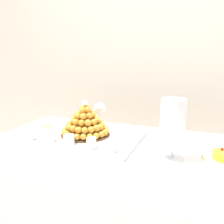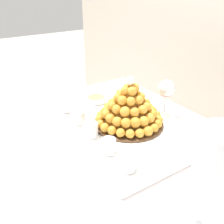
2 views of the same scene
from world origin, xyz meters
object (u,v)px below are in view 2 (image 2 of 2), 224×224
(creme_brulee_ramekin, at_px, (96,99))
(dessert_cup_mid_right, at_px, (109,146))
(dessert_cup_centre, at_px, (91,130))
(dessert_cup_mid_left, at_px, (78,117))
(dessert_cup_right, at_px, (128,163))
(dessert_cup_left, at_px, (65,106))
(wine_glass, at_px, (166,90))
(serving_tray, at_px, (119,127))
(macaron_goblet, at_px, (218,175))
(croquembouche, at_px, (129,107))

(creme_brulee_ramekin, bearing_deg, dessert_cup_mid_right, -24.78)
(dessert_cup_centre, xyz_separation_m, dessert_cup_mid_right, (0.13, -0.00, 0.00))
(dessert_cup_mid_left, xyz_separation_m, dessert_cup_right, (0.35, -0.01, -0.00))
(dessert_cup_left, xyz_separation_m, creme_brulee_ramekin, (-0.01, 0.16, -0.01))
(creme_brulee_ramekin, xyz_separation_m, wine_glass, (0.27, 0.18, 0.10))
(serving_tray, height_order, macaron_goblet, macaron_goblet)
(creme_brulee_ramekin, relative_size, macaron_goblet, 0.32)
(dessert_cup_centre, distance_m, dessert_cup_right, 0.23)
(croquembouche, distance_m, dessert_cup_left, 0.30)
(creme_brulee_ramekin, height_order, macaron_goblet, macaron_goblet)
(serving_tray, distance_m, dessert_cup_mid_left, 0.17)
(dessert_cup_mid_left, relative_size, wine_glass, 0.37)
(croquembouche, relative_size, dessert_cup_right, 5.58)
(serving_tray, relative_size, dessert_cup_left, 12.59)
(dessert_cup_mid_right, height_order, macaron_goblet, macaron_goblet)
(dessert_cup_mid_left, xyz_separation_m, dessert_cup_centre, (0.12, -0.01, 0.00))
(dessert_cup_right, xyz_separation_m, macaron_goblet, (0.27, 0.03, 0.14))
(croquembouche, xyz_separation_m, dessert_cup_mid_left, (-0.13, -0.16, -0.05))
(serving_tray, height_order, dessert_cup_right, dessert_cup_right)
(dessert_cup_mid_right, relative_size, creme_brulee_ramekin, 0.59)
(dessert_cup_left, height_order, dessert_cup_right, dessert_cup_left)
(dessert_cup_centre, height_order, wine_glass, wine_glass)
(wine_glass, bearing_deg, croquembouche, -93.51)
(dessert_cup_mid_right, distance_m, macaron_goblet, 0.41)
(serving_tray, height_order, dessert_cup_centre, dessert_cup_centre)
(dessert_cup_right, height_order, wine_glass, wine_glass)
(croquembouche, xyz_separation_m, dessert_cup_right, (0.23, -0.17, -0.05))
(croquembouche, relative_size, macaron_goblet, 1.01)
(dessert_cup_mid_left, bearing_deg, dessert_cup_mid_right, -2.00)
(dessert_cup_mid_left, bearing_deg, dessert_cup_left, 179.63)
(dessert_cup_right, relative_size, wine_glass, 0.31)
(serving_tray, xyz_separation_m, dessert_cup_centre, (-0.00, -0.13, 0.03))
(croquembouche, bearing_deg, dessert_cup_left, -146.95)
(dessert_cup_mid_right, height_order, dessert_cup_right, dessert_cup_mid_right)
(dessert_cup_left, bearing_deg, croquembouche, 33.05)
(dessert_cup_mid_right, relative_size, macaron_goblet, 0.19)
(dessert_cup_mid_left, bearing_deg, dessert_cup_centre, -3.01)
(dessert_cup_mid_right, relative_size, wine_glass, 0.32)
(dessert_cup_left, relative_size, creme_brulee_ramekin, 0.58)
(dessert_cup_mid_left, distance_m, dessert_cup_right, 0.35)
(macaron_goblet, bearing_deg, croquembouche, 163.97)
(serving_tray, bearing_deg, wine_glass, 85.53)
(serving_tray, distance_m, dessert_cup_centre, 0.13)
(dessert_cup_left, relative_size, dessert_cup_centre, 0.92)
(croquembouche, bearing_deg, serving_tray, -98.39)
(dessert_cup_centre, relative_size, wine_glass, 0.34)
(wine_glass, bearing_deg, serving_tray, -94.47)
(dessert_cup_right, bearing_deg, creme_brulee_ramekin, 160.35)
(dessert_cup_centre, height_order, dessert_cup_right, dessert_cup_centre)
(dessert_cup_centre, bearing_deg, croquembouche, 86.97)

